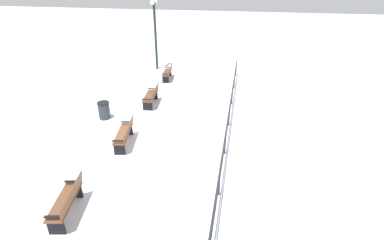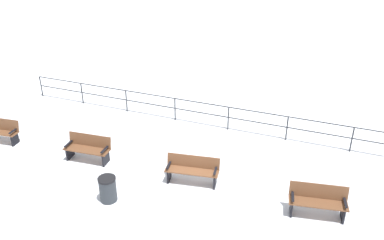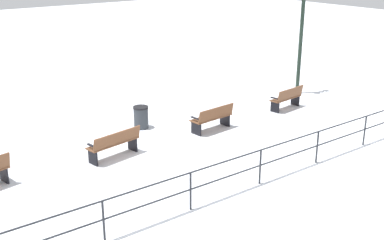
# 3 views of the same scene
# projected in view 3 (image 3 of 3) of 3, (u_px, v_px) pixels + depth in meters

# --- Properties ---
(ground_plane) EXTENTS (80.00, 80.00, 0.00)m
(ground_plane) POSITION_uv_depth(u_px,v_px,m) (112.00, 156.00, 14.78)
(ground_plane) COLOR white
(ground_plane) RESTS_ON ground
(bench_nearest) EXTENTS (0.65, 1.55, 0.88)m
(bench_nearest) POSITION_uv_depth(u_px,v_px,m) (287.00, 98.00, 18.96)
(bench_nearest) COLOR brown
(bench_nearest) RESTS_ON ground
(bench_second) EXTENTS (0.71, 1.62, 0.89)m
(bench_second) POSITION_uv_depth(u_px,v_px,m) (213.00, 118.00, 16.72)
(bench_second) COLOR brown
(bench_second) RESTS_ON ground
(bench_third) EXTENTS (0.78, 1.74, 0.87)m
(bench_third) POSITION_uv_depth(u_px,v_px,m) (114.00, 143.00, 14.50)
(bench_third) COLOR brown
(bench_third) RESTS_ON ground
(lamppost_near) EXTENTS (0.29, 0.90, 4.36)m
(lamppost_near) POSITION_uv_depth(u_px,v_px,m) (302.00, 27.00, 20.25)
(lamppost_near) COLOR #1E2D23
(lamppost_near) RESTS_ON ground
(waterfront_railing) EXTENTS (0.05, 18.31, 0.99)m
(waterfront_railing) POSITION_uv_depth(u_px,v_px,m) (191.00, 184.00, 11.54)
(waterfront_railing) COLOR #26282D
(waterfront_railing) RESTS_ON ground
(trash_bin) EXTENTS (0.53, 0.53, 0.79)m
(trash_bin) POSITION_uv_depth(u_px,v_px,m) (141.00, 117.00, 16.97)
(trash_bin) COLOR #2D3338
(trash_bin) RESTS_ON ground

